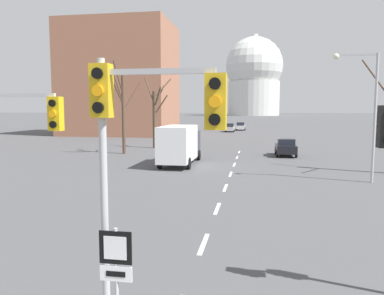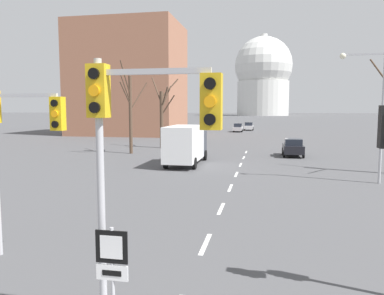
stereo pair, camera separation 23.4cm
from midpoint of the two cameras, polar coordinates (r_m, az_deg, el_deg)
lane_stripe_1 at (r=12.84m, az=1.24°, el=-14.45°), size 0.16×2.00×0.01m
lane_stripe_2 at (r=17.10m, az=3.48°, el=-9.24°), size 0.16×2.00×0.01m
lane_stripe_3 at (r=21.46m, az=4.79°, el=-6.12°), size 0.16×2.00×0.01m
lane_stripe_4 at (r=25.86m, az=5.64°, el=-4.06°), size 0.16×2.00×0.01m
lane_stripe_5 at (r=30.29m, az=6.24°, el=-2.60°), size 0.16×2.00×0.01m
lane_stripe_6 at (r=34.75m, az=6.69°, el=-1.51°), size 0.16×2.00×0.01m
lane_stripe_7 at (r=39.21m, az=7.04°, el=-0.67°), size 0.16×2.00×0.01m
traffic_signal_centre_tall at (r=6.76m, az=-8.94°, el=2.57°), size 2.43×0.34×5.37m
traffic_signal_near_left at (r=12.11m, az=-26.19°, el=2.55°), size 2.47×0.34×5.11m
route_sign_post at (r=7.17m, az=-12.46°, el=-17.74°), size 0.60×0.08×2.37m
street_lamp_right at (r=24.80m, az=24.81°, el=6.27°), size 2.61×0.36×7.77m
sedan_near_left at (r=73.32m, az=5.71°, el=3.04°), size 1.76×4.33×1.66m
sedan_near_right at (r=78.86m, az=7.33°, el=3.24°), size 1.90×4.02×1.68m
sedan_mid_centre at (r=36.57m, az=13.92°, el=0.07°), size 1.90×3.81×1.68m
delivery_truck at (r=29.99m, az=-2.07°, el=0.61°), size 2.44×7.20×3.14m
bare_tree_left_near at (r=37.76m, az=-10.63°, el=5.71°), size 2.21×3.89×9.06m
bare_tree_left_far at (r=42.94m, az=-5.80°, el=5.05°), size 3.24×2.91×8.14m
capitol_dome at (r=258.27m, az=9.40°, el=10.64°), size 37.91×37.91×53.55m
apartment_block_left at (r=67.06m, az=-10.93°, el=10.09°), size 18.00×14.00×18.95m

